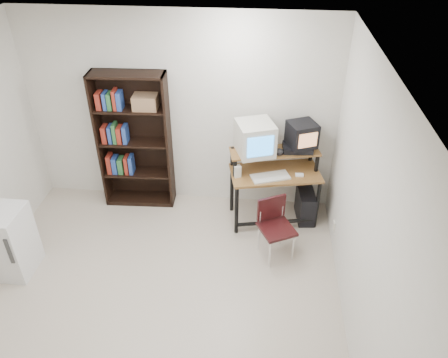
# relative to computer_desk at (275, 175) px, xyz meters

# --- Properties ---
(floor) EXTENTS (4.00, 4.00, 0.01)m
(floor) POSITION_rel_computer_desk_xyz_m (-1.25, -1.62, -0.68)
(floor) COLOR beige
(floor) RESTS_ON ground
(ceiling) EXTENTS (4.00, 4.00, 0.01)m
(ceiling) POSITION_rel_computer_desk_xyz_m (-1.25, -1.62, 1.92)
(ceiling) COLOR white
(ceiling) RESTS_ON back_wall
(back_wall) EXTENTS (4.00, 0.01, 2.60)m
(back_wall) POSITION_rel_computer_desk_xyz_m (-1.25, 0.38, 0.62)
(back_wall) COLOR silver
(back_wall) RESTS_ON floor
(right_wall) EXTENTS (0.01, 4.00, 2.60)m
(right_wall) POSITION_rel_computer_desk_xyz_m (0.75, -1.62, 0.62)
(right_wall) COLOR silver
(right_wall) RESTS_ON floor
(computer_desk) EXTENTS (1.20, 0.77, 0.98)m
(computer_desk) POSITION_rel_computer_desk_xyz_m (0.00, 0.00, 0.00)
(computer_desk) COLOR brown
(computer_desk) RESTS_ON floor
(crt_monitor) EXTENTS (0.54, 0.54, 0.40)m
(crt_monitor) POSITION_rel_computer_desk_xyz_m (-0.27, 0.04, 0.49)
(crt_monitor) COLOR beige
(crt_monitor) RESTS_ON computer_desk
(vcr) EXTENTS (0.38, 0.29, 0.08)m
(vcr) POSITION_rel_computer_desk_xyz_m (0.26, 0.13, 0.33)
(vcr) COLOR black
(vcr) RESTS_ON computer_desk
(crt_tv) EXTENTS (0.42, 0.41, 0.30)m
(crt_tv) POSITION_rel_computer_desk_xyz_m (0.30, 0.14, 0.52)
(crt_tv) COLOR black
(crt_tv) RESTS_ON vcr
(cd_spindle) EXTENTS (0.14, 0.14, 0.05)m
(cd_spindle) POSITION_rel_computer_desk_xyz_m (0.03, 0.03, 0.32)
(cd_spindle) COLOR #26262B
(cd_spindle) RESTS_ON computer_desk
(keyboard) EXTENTS (0.51, 0.36, 0.03)m
(keyboard) POSITION_rel_computer_desk_xyz_m (-0.06, -0.15, 0.06)
(keyboard) COLOR beige
(keyboard) RESTS_ON computer_desk
(mousepad) EXTENTS (0.24, 0.21, 0.01)m
(mousepad) POSITION_rel_computer_desk_xyz_m (0.30, -0.07, 0.05)
(mousepad) COLOR black
(mousepad) RESTS_ON computer_desk
(mouse) EXTENTS (0.10, 0.07, 0.03)m
(mouse) POSITION_rel_computer_desk_xyz_m (0.30, -0.07, 0.06)
(mouse) COLOR white
(mouse) RESTS_ON mousepad
(desk_speaker) EXTENTS (0.10, 0.10, 0.17)m
(desk_speaker) POSITION_rel_computer_desk_xyz_m (-0.47, -0.16, 0.13)
(desk_speaker) COLOR beige
(desk_speaker) RESTS_ON computer_desk
(pc_tower) EXTENTS (0.25, 0.47, 0.42)m
(pc_tower) POSITION_rel_computer_desk_xyz_m (0.43, 0.04, -0.47)
(pc_tower) COLOR black
(pc_tower) RESTS_ON floor
(school_chair) EXTENTS (0.50, 0.50, 0.75)m
(school_chair) POSITION_rel_computer_desk_xyz_m (0.02, -0.67, -0.22)
(school_chair) COLOR black
(school_chair) RESTS_ON floor
(bookshelf) EXTENTS (0.95, 0.35, 1.88)m
(bookshelf) POSITION_rel_computer_desk_xyz_m (-1.85, 0.24, 0.28)
(bookshelf) COLOR black
(bookshelf) RESTS_ON floor
(mini_fridge) EXTENTS (0.49, 0.51, 0.83)m
(mini_fridge) POSITION_rel_computer_desk_xyz_m (-2.97, -1.26, -0.26)
(mini_fridge) COLOR silver
(mini_fridge) RESTS_ON floor
(wall_outlet) EXTENTS (0.02, 0.08, 0.12)m
(wall_outlet) POSITION_rel_computer_desk_xyz_m (0.74, -0.47, -0.38)
(wall_outlet) COLOR beige
(wall_outlet) RESTS_ON right_wall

